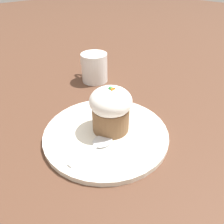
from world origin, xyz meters
TOP-DOWN VIEW (x-y plane):
  - ground_plane at (0.00, 0.00)m, footprint 4.00×4.00m
  - dessert_plate at (0.00, 0.00)m, footprint 0.26×0.26m
  - carrot_cake at (-0.00, -0.01)m, footprint 0.09×0.09m
  - spoon at (-0.02, 0.04)m, footprint 0.04×0.11m
  - coffee_cup at (0.22, -0.15)m, footprint 0.11×0.08m

SIDE VIEW (x-z plane):
  - ground_plane at x=0.00m, z-range 0.00..0.00m
  - dessert_plate at x=0.00m, z-range 0.00..0.01m
  - spoon at x=-0.02m, z-range 0.01..0.02m
  - coffee_cup at x=0.22m, z-range 0.00..0.09m
  - carrot_cake at x=0.00m, z-range 0.01..0.11m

